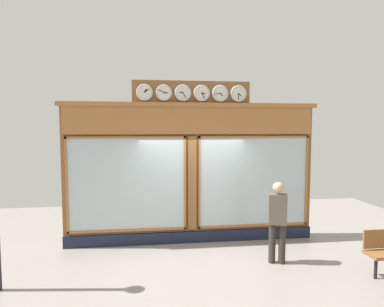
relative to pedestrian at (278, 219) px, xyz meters
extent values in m
plane|color=gray|center=(1.58, 1.36, -0.93)|extent=(14.00, 14.00, 0.00)
cube|color=brown|center=(1.58, -1.59, 0.71)|extent=(6.02, 0.30, 3.28)
cube|color=#191E33|center=(1.58, -1.42, -0.79)|extent=(6.02, 0.08, 0.28)
cube|color=#A56936|center=(1.58, -1.40, 2.03)|extent=(5.90, 0.08, 0.64)
cube|color=#A56936|center=(1.58, -1.42, 2.40)|extent=(6.15, 0.20, 0.10)
cube|color=silver|center=(0.05, -1.43, 0.54)|extent=(2.66, 0.02, 2.14)
cube|color=#A56936|center=(0.05, -1.41, 1.63)|extent=(2.76, 0.04, 0.05)
cube|color=#A56936|center=(0.05, -1.41, -0.56)|extent=(2.76, 0.04, 0.05)
cube|color=#A56936|center=(-1.31, -1.41, 0.54)|extent=(0.05, 0.04, 2.24)
cube|color=#A56936|center=(1.40, -1.41, 0.54)|extent=(0.05, 0.04, 2.24)
cube|color=silver|center=(3.11, -1.43, 0.54)|extent=(2.66, 0.02, 2.14)
cube|color=#A56936|center=(3.11, -1.41, 1.63)|extent=(2.76, 0.04, 0.05)
cube|color=#A56936|center=(3.11, -1.41, -0.56)|extent=(2.76, 0.04, 0.05)
cube|color=#A56936|center=(4.47, -1.41, 0.54)|extent=(0.05, 0.04, 2.24)
cube|color=#A56936|center=(1.75, -1.41, 0.54)|extent=(0.05, 0.04, 2.24)
cube|color=brown|center=(1.58, -1.41, 0.54)|extent=(0.20, 0.10, 2.24)
cube|color=brown|center=(1.58, -1.46, 2.67)|extent=(2.80, 0.06, 0.58)
cylinder|color=silver|center=(0.47, -1.38, 2.67)|extent=(0.31, 0.02, 0.31)
torus|color=silver|center=(0.47, -1.38, 2.67)|extent=(0.39, 0.05, 0.39)
cube|color=black|center=(0.44, -1.37, 2.64)|extent=(0.08, 0.01, 0.07)
cube|color=black|center=(0.47, -1.37, 2.60)|extent=(0.01, 0.01, 0.13)
sphere|color=black|center=(0.47, -1.36, 2.67)|extent=(0.02, 0.02, 0.02)
cylinder|color=silver|center=(0.91, -1.38, 2.67)|extent=(0.31, 0.02, 0.31)
torus|color=silver|center=(0.91, -1.38, 2.67)|extent=(0.39, 0.05, 0.39)
cube|color=black|center=(0.88, -1.37, 2.64)|extent=(0.07, 0.01, 0.07)
cube|color=black|center=(0.98, -1.37, 2.66)|extent=(0.13, 0.01, 0.03)
sphere|color=black|center=(0.91, -1.36, 2.67)|extent=(0.02, 0.02, 0.02)
cylinder|color=silver|center=(1.36, -1.38, 2.67)|extent=(0.31, 0.02, 0.31)
torus|color=silver|center=(1.36, -1.38, 2.67)|extent=(0.39, 0.05, 0.39)
cube|color=black|center=(1.31, -1.37, 2.66)|extent=(0.09, 0.01, 0.03)
cube|color=black|center=(1.33, -1.37, 2.61)|extent=(0.07, 0.01, 0.12)
sphere|color=black|center=(1.36, -1.36, 2.67)|extent=(0.02, 0.02, 0.02)
cylinder|color=silver|center=(1.80, -1.38, 2.67)|extent=(0.31, 0.02, 0.31)
torus|color=silver|center=(1.80, -1.38, 2.67)|extent=(0.39, 0.05, 0.39)
cube|color=black|center=(1.84, -1.37, 2.68)|extent=(0.09, 0.01, 0.03)
cube|color=black|center=(1.77, -1.37, 2.61)|extent=(0.08, 0.01, 0.12)
sphere|color=black|center=(1.80, -1.36, 2.67)|extent=(0.02, 0.02, 0.02)
cylinder|color=silver|center=(2.24, -1.38, 2.67)|extent=(0.31, 0.02, 0.31)
torus|color=silver|center=(2.24, -1.38, 2.67)|extent=(0.38, 0.04, 0.38)
cube|color=black|center=(2.20, -1.37, 2.66)|extent=(0.09, 0.01, 0.03)
cube|color=black|center=(2.30, -1.37, 2.70)|extent=(0.12, 0.01, 0.07)
sphere|color=black|center=(2.24, -1.36, 2.67)|extent=(0.02, 0.02, 0.02)
cylinder|color=silver|center=(2.69, -1.38, 2.67)|extent=(0.31, 0.02, 0.31)
torus|color=silver|center=(2.69, -1.38, 2.67)|extent=(0.38, 0.04, 0.38)
cube|color=black|center=(2.66, -1.37, 2.70)|extent=(0.06, 0.01, 0.08)
cube|color=black|center=(2.63, -1.37, 2.71)|extent=(0.11, 0.01, 0.09)
sphere|color=black|center=(2.69, -1.36, 2.67)|extent=(0.02, 0.02, 0.02)
cylinder|color=#312A24|center=(0.09, -0.03, -0.52)|extent=(0.14, 0.14, 0.82)
cylinder|color=#312A24|center=(-0.09, 0.03, -0.52)|extent=(0.14, 0.14, 0.82)
cube|color=brown|center=(0.00, 0.00, 0.20)|extent=(0.41, 0.33, 0.62)
sphere|color=tan|center=(0.00, 0.00, 0.65)|extent=(0.22, 0.22, 0.22)
cylinder|color=black|center=(-1.54, 0.92, -0.71)|extent=(0.06, 0.06, 0.45)
camera|label=1|loc=(2.60, 6.33, 1.86)|focal=30.82mm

